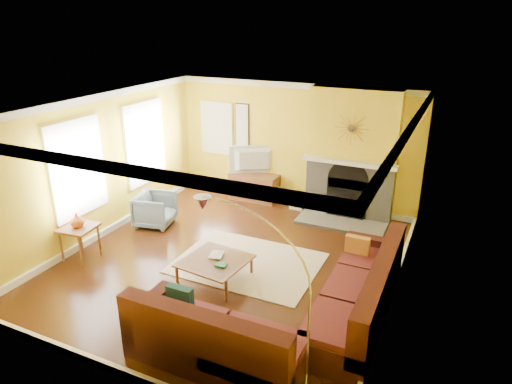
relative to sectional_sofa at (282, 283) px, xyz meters
The scene contains 27 objects.
floor 1.69m from the sectional_sofa, 144.47° to the left, with size 5.50×6.00×0.02m, color #4F2710.
ceiling 2.78m from the sectional_sofa, 144.47° to the left, with size 5.50×6.00×0.02m, color white.
wall_back 4.27m from the sectional_sofa, 108.49° to the left, with size 5.50×0.02×2.70m, color yellow.
wall_front 2.61m from the sectional_sofa, 122.63° to the right, with size 5.50×0.02×2.70m, color yellow.
wall_left 4.29m from the sectional_sofa, 166.97° to the left, with size 0.02×6.00×2.70m, color yellow.
wall_right 1.94m from the sectional_sofa, 33.31° to the left, with size 0.02×6.00×2.70m, color yellow.
baseboard 1.67m from the sectional_sofa, 144.47° to the left, with size 5.50×6.00×0.12m, color white, non-canonical shape.
crown_molding 2.73m from the sectional_sofa, 144.47° to the left, with size 5.50×6.00×0.12m, color white, non-canonical shape.
window_left_near 4.74m from the sectional_sofa, 150.96° to the left, with size 0.06×1.22×1.72m, color white.
window_left_far 4.19m from the sectional_sofa, behind, with size 0.06×1.22×1.72m, color white.
window_back 5.18m from the sectional_sofa, 129.54° to the left, with size 0.82×0.06×1.22m, color white.
wall_art 4.82m from the sectional_sofa, 123.31° to the left, with size 0.34×0.04×1.14m, color white.
fireplace 3.85m from the sectional_sofa, 89.58° to the left, with size 1.80×0.40×2.70m, color gray, non-canonical shape.
mantel 3.59m from the sectional_sofa, 89.55° to the left, with size 1.92×0.22×0.08m, color white.
hearth 3.22m from the sectional_sofa, 89.51° to the left, with size 1.80×0.70×0.06m, color gray.
sunburst 3.82m from the sectional_sofa, 89.56° to the left, with size 0.70×0.04×0.70m, color olive, non-canonical shape.
rug 1.49m from the sectional_sofa, 136.03° to the left, with size 2.40×1.80×0.02m, color beige.
sectional_sofa is the anchor object (origin of this frame).
coffee_table 1.31m from the sectional_sofa, 167.48° to the left, with size 0.97×0.97×0.38m, color white, non-canonical shape.
media_console 4.30m from the sectional_sofa, 120.37° to the left, with size 1.12×0.50×0.61m, color brown.
tv 4.33m from the sectional_sofa, 120.37° to the left, with size 1.13×0.15×0.65m, color black.
subwoofer 3.82m from the sectional_sofa, 106.34° to the left, with size 0.30×0.30×0.30m, color white.
armchair 3.76m from the sectional_sofa, 154.86° to the left, with size 0.71×0.73×0.67m, color slate.
side_table 3.76m from the sectional_sofa, behind, with size 0.56×0.56×0.61m, color brown, non-canonical shape.
vase 3.77m from the sectional_sofa, behind, with size 0.24×0.24×0.25m, color orange.
book 1.45m from the sectional_sofa, 164.99° to the left, with size 0.21×0.29×0.03m, color white.
arc_lamp 1.46m from the sectional_sofa, 79.45° to the right, with size 1.37×0.36×2.16m, color silver, non-canonical shape.
Camera 1 is at (3.35, -6.17, 4.01)m, focal length 32.00 mm.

